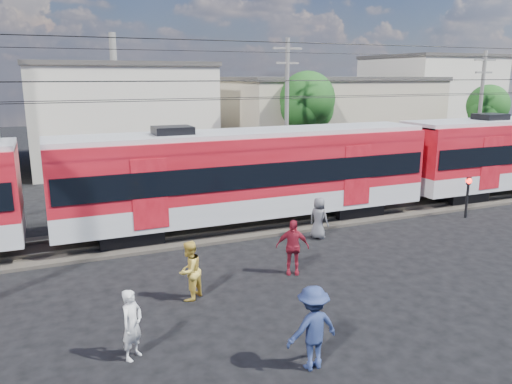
% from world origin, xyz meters
% --- Properties ---
extents(ground, '(120.00, 120.00, 0.00)m').
position_xyz_m(ground, '(0.00, 0.00, 0.00)').
color(ground, black).
rests_on(ground, ground).
extents(track_bed, '(70.00, 3.40, 0.12)m').
position_xyz_m(track_bed, '(0.00, 8.00, 0.06)').
color(track_bed, '#2D2823').
rests_on(track_bed, ground).
extents(rail_near, '(70.00, 0.12, 0.12)m').
position_xyz_m(rail_near, '(0.00, 7.25, 0.18)').
color(rail_near, '#59544C').
rests_on(rail_near, track_bed).
extents(rail_far, '(70.00, 0.12, 0.12)m').
position_xyz_m(rail_far, '(0.00, 8.75, 0.18)').
color(rail_far, '#59544C').
rests_on(rail_far, track_bed).
extents(commuter_train, '(50.30, 3.08, 4.17)m').
position_xyz_m(commuter_train, '(0.94, 8.00, 2.40)').
color(commuter_train, black).
rests_on(commuter_train, ground).
extents(building_midwest, '(12.24, 12.24, 7.30)m').
position_xyz_m(building_midwest, '(-2.00, 27.00, 3.66)').
color(building_midwest, beige).
rests_on(building_midwest, ground).
extents(building_mideast, '(16.32, 10.20, 6.30)m').
position_xyz_m(building_mideast, '(14.00, 24.00, 3.16)').
color(building_mideast, tan).
rests_on(building_mideast, ground).
extents(building_east, '(10.20, 10.20, 8.30)m').
position_xyz_m(building_east, '(28.00, 28.00, 4.16)').
color(building_east, beige).
rests_on(building_east, ground).
extents(utility_pole_mid, '(1.80, 0.24, 8.50)m').
position_xyz_m(utility_pole_mid, '(6.00, 15.00, 4.53)').
color(utility_pole_mid, slate).
rests_on(utility_pole_mid, ground).
extents(utility_pole_east, '(1.80, 0.24, 8.00)m').
position_xyz_m(utility_pole_east, '(20.00, 14.00, 4.28)').
color(utility_pole_east, slate).
rests_on(utility_pole_east, ground).
extents(tree_near, '(3.82, 3.64, 6.72)m').
position_xyz_m(tree_near, '(9.19, 18.09, 4.66)').
color(tree_near, '#382619').
rests_on(tree_near, ground).
extents(tree_far, '(3.36, 3.12, 5.76)m').
position_xyz_m(tree_far, '(24.19, 17.09, 3.99)').
color(tree_far, '#382619').
rests_on(tree_far, ground).
extents(pedestrian_a, '(0.73, 0.71, 1.69)m').
position_xyz_m(pedestrian_a, '(-5.65, -0.50, 0.84)').
color(pedestrian_a, silver).
rests_on(pedestrian_a, ground).
extents(pedestrian_b, '(1.09, 1.07, 1.77)m').
position_xyz_m(pedestrian_b, '(-3.59, 2.02, 0.89)').
color(pedestrian_b, gold).
rests_on(pedestrian_b, ground).
extents(pedestrian_c, '(1.30, 0.81, 1.94)m').
position_xyz_m(pedestrian_c, '(-2.03, -2.47, 0.97)').
color(pedestrian_c, navy).
rests_on(pedestrian_c, ground).
extents(pedestrian_d, '(1.17, 0.86, 1.85)m').
position_xyz_m(pedestrian_d, '(0.06, 2.58, 0.93)').
color(pedestrian_d, maroon).
rests_on(pedestrian_d, ground).
extents(pedestrian_e, '(0.87, 0.98, 1.69)m').
position_xyz_m(pedestrian_e, '(2.71, 5.44, 0.85)').
color(pedestrian_e, '#55555A').
rests_on(pedestrian_e, ground).
extents(crossing_signal, '(0.28, 0.28, 1.91)m').
position_xyz_m(crossing_signal, '(10.48, 5.37, 1.33)').
color(crossing_signal, black).
rests_on(crossing_signal, ground).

